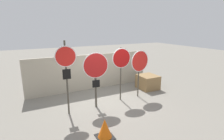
% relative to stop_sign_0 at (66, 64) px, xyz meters
% --- Properties ---
extents(ground_plane, '(40.00, 40.00, 0.00)m').
position_rel_stop_sign_0_xyz_m(ground_plane, '(1.65, 0.30, -1.79)').
color(ground_plane, gray).
extents(fence_back, '(6.05, 0.12, 1.70)m').
position_rel_stop_sign_0_xyz_m(fence_back, '(1.65, 2.09, -0.94)').
color(fence_back, '#A89E89').
rests_on(fence_back, ground).
extents(stop_sign_0, '(0.69, 0.14, 2.56)m').
position_rel_stop_sign_0_xyz_m(stop_sign_0, '(0.00, 0.00, 0.00)').
color(stop_sign_0, '#474238').
rests_on(stop_sign_0, ground).
extents(stop_sign_1, '(0.93, 0.17, 2.10)m').
position_rel_stop_sign_0_xyz_m(stop_sign_1, '(1.06, 0.06, -0.32)').
color(stop_sign_1, '#474238').
rests_on(stop_sign_1, ground).
extents(stop_sign_2, '(0.79, 0.12, 2.19)m').
position_rel_stop_sign_0_xyz_m(stop_sign_2, '(2.21, 0.23, -0.13)').
color(stop_sign_2, '#474238').
rests_on(stop_sign_2, ground).
extents(stop_sign_3, '(0.89, 0.15, 2.03)m').
position_rel_stop_sign_0_xyz_m(stop_sign_3, '(3.08, 0.19, -0.28)').
color(stop_sign_3, '#474238').
rests_on(stop_sign_3, ground).
extents(traffic_cone_0, '(0.47, 0.47, 0.55)m').
position_rel_stop_sign_0_xyz_m(traffic_cone_0, '(0.57, -1.76, -1.51)').
color(traffic_cone_0, black).
rests_on(traffic_cone_0, ground).
extents(storage_crate, '(0.87, 0.93, 0.67)m').
position_rel_stop_sign_0_xyz_m(storage_crate, '(4.09, 0.86, -1.45)').
color(storage_crate, olive).
rests_on(storage_crate, ground).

